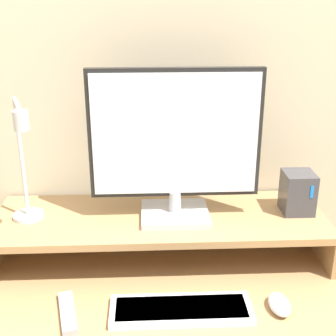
# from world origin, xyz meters

# --- Properties ---
(wall_back) EXTENTS (6.00, 0.05, 2.50)m
(wall_back) POSITION_xyz_m (0.00, 0.71, 1.25)
(wall_back) COLOR beige
(wall_back) RESTS_ON ground_plane
(monitor_shelf) EXTENTS (1.01, 0.33, 0.13)m
(monitor_shelf) POSITION_xyz_m (0.00, 0.50, 0.89)
(monitor_shelf) COLOR #A87F51
(monitor_shelf) RESTS_ON desk
(monitor) EXTENTS (0.50, 0.18, 0.45)m
(monitor) POSITION_xyz_m (0.04, 0.50, 1.14)
(monitor) COLOR #BCBCC1
(monitor) RESTS_ON monitor_shelf
(desk_lamp) EXTENTS (0.11, 0.20, 0.37)m
(desk_lamp) POSITION_xyz_m (-0.38, 0.46, 1.08)
(desk_lamp) COLOR silver
(desk_lamp) RESTS_ON monitor_shelf
(router_dock) EXTENTS (0.09, 0.10, 0.13)m
(router_dock) POSITION_xyz_m (0.42, 0.51, 0.97)
(router_dock) COLOR #3D3D42
(router_dock) RESTS_ON monitor_shelf
(keyboard) EXTENTS (0.37, 0.12, 0.02)m
(keyboard) POSITION_xyz_m (0.04, 0.21, 0.78)
(keyboard) COLOR silver
(keyboard) RESTS_ON desk
(mouse) EXTENTS (0.06, 0.10, 0.03)m
(mouse) POSITION_xyz_m (0.30, 0.21, 0.79)
(mouse) COLOR silver
(mouse) RESTS_ON desk
(remote_control) EXTENTS (0.07, 0.17, 0.02)m
(remote_control) POSITION_xyz_m (-0.25, 0.22, 0.78)
(remote_control) COLOR #99999E
(remote_control) RESTS_ON desk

